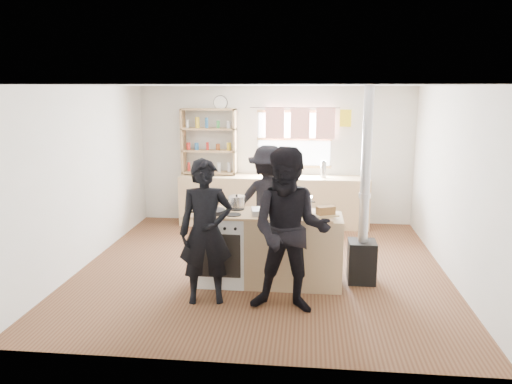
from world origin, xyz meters
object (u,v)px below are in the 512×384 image
at_px(thermos, 323,170).
at_px(flue_heater, 363,234).
at_px(roast_tray, 265,211).
at_px(stockpot_counter, 301,204).
at_px(person_near_left, 206,232).
at_px(stockpot_stove, 237,202).
at_px(person_near_right, 290,231).
at_px(bread_board, 326,212).
at_px(person_far, 268,202).
at_px(cooking_island, 270,248).
at_px(skillet_greens, 213,211).

bearing_deg(thermos, flue_heater, -80.39).
xyz_separation_m(roast_tray, stockpot_counter, (0.44, 0.18, 0.06)).
bearing_deg(thermos, person_near_left, -112.78).
height_order(stockpot_stove, person_near_right, person_near_right).
xyz_separation_m(bread_board, person_far, (-0.79, 1.11, -0.15)).
relative_size(thermos, person_near_right, 0.15).
height_order(stockpot_counter, flue_heater, flue_heater).
bearing_deg(person_far, bread_board, 136.47).
xyz_separation_m(cooking_island, stockpot_counter, (0.38, 0.11, 0.56)).
height_order(skillet_greens, flue_heater, flue_heater).
xyz_separation_m(roast_tray, bread_board, (0.75, -0.00, 0.01)).
height_order(bread_board, person_near_right, person_near_right).
height_order(cooking_island, flue_heater, flue_heater).
height_order(thermos, stockpot_stove, thermos).
height_order(skillet_greens, person_far, person_far).
height_order(bread_board, person_near_left, person_near_left).
height_order(stockpot_stove, stockpot_counter, stockpot_counter).
bearing_deg(flue_heater, stockpot_stove, 178.12).
bearing_deg(roast_tray, stockpot_stove, 143.88).
xyz_separation_m(bread_board, flue_heater, (0.49, 0.24, -0.34)).
bearing_deg(person_near_left, stockpot_stove, 63.13).
bearing_deg(person_far, thermos, -104.93).
xyz_separation_m(cooking_island, bread_board, (0.69, -0.07, 0.51)).
bearing_deg(stockpot_stove, cooking_island, -25.94).
xyz_separation_m(person_near_right, person_far, (-0.38, 1.81, -0.10)).
distance_m(flue_heater, person_near_right, 1.33).
xyz_separation_m(roast_tray, flue_heater, (1.24, 0.24, -0.33)).
xyz_separation_m(flue_heater, person_near_left, (-1.87, -0.80, 0.20)).
distance_m(thermos, person_far, 1.94).
height_order(thermos, stockpot_counter, thermos).
relative_size(cooking_island, roast_tray, 5.30).
distance_m(cooking_island, stockpot_counter, 0.69).
bearing_deg(person_far, skillet_greens, 72.89).
xyz_separation_m(thermos, stockpot_counter, (-0.36, -2.66, -0.01)).
distance_m(roast_tray, stockpot_stove, 0.49).
bearing_deg(flue_heater, bread_board, -153.95).
bearing_deg(bread_board, stockpot_stove, 165.64).
xyz_separation_m(stockpot_counter, person_near_right, (-0.10, -0.88, -0.10)).
distance_m(bread_board, person_near_right, 0.81).
xyz_separation_m(thermos, person_near_right, (-0.46, -3.54, -0.12)).
distance_m(flue_heater, person_far, 1.56).
relative_size(thermos, person_near_left, 0.17).
bearing_deg(stockpot_stove, bread_board, -14.36).
height_order(thermos, person_far, person_far).
bearing_deg(person_near_left, stockpot_counter, 23.49).
xyz_separation_m(stockpot_stove, person_far, (0.35, 0.82, -0.18)).
bearing_deg(bread_board, person_far, 125.49).
bearing_deg(stockpot_counter, stockpot_stove, 172.74).
height_order(cooking_island, person_near_right, person_near_right).
relative_size(stockpot_counter, person_far, 0.18).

